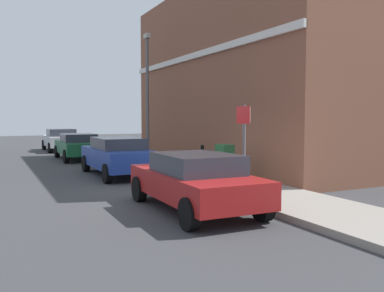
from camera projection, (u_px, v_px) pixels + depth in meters
ground at (169, 192)px, 11.92m from camera, size 80.00×80.00×0.00m
sidewalk at (158, 164)px, 18.19m from camera, size 2.32×30.00×0.15m
corner_building at (266, 79)px, 18.91m from camera, size 7.31×13.57×7.72m
car_red at (195, 180)px, 9.55m from camera, size 1.93×4.16×1.32m
car_blue at (118, 155)px, 15.25m from camera, size 1.88×4.35×1.40m
car_green at (78, 146)px, 20.97m from camera, size 1.89×4.17×1.31m
car_silver at (61, 139)px, 26.29m from camera, size 1.93×4.08×1.39m
utility_cabinet at (225, 164)px, 12.91m from camera, size 0.46×0.61×1.15m
bollard_near_cabinet at (202, 159)px, 14.48m from camera, size 0.14×0.14×1.04m
street_sign at (244, 136)px, 10.52m from camera, size 0.08×0.60×2.30m
lamppost at (147, 91)px, 18.89m from camera, size 0.20×0.44×5.72m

